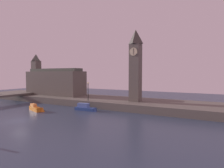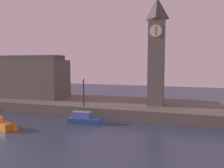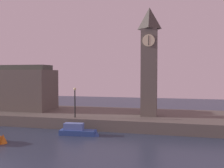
# 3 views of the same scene
# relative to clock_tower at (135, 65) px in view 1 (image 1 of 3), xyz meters

# --- Properties ---
(ground_plane) EXTENTS (120.00, 120.00, 0.00)m
(ground_plane) POSITION_rel_clock_tower_xyz_m (-11.77, -18.73, -9.25)
(ground_plane) COLOR #2D384C
(far_embankment) EXTENTS (70.00, 12.00, 1.50)m
(far_embankment) POSITION_rel_clock_tower_xyz_m (-11.77, 1.27, -8.50)
(far_embankment) COLOR #5B544C
(far_embankment) RESTS_ON ground
(clock_tower) EXTENTS (2.37, 2.41, 15.00)m
(clock_tower) POSITION_rel_clock_tower_xyz_m (0.00, 0.00, 0.00)
(clock_tower) COLOR #5B544C
(clock_tower) RESTS_ON far_embankment
(parliament_hall) EXTENTS (17.43, 5.61, 11.61)m
(parliament_hall) POSITION_rel_clock_tower_xyz_m (-24.93, 1.43, -4.10)
(parliament_hall) COLOR #5B544C
(parliament_hall) RESTS_ON far_embankment
(streetlamp) EXTENTS (0.36, 0.36, 4.01)m
(streetlamp) POSITION_rel_clock_tower_xyz_m (-9.54, -3.72, -5.26)
(streetlamp) COLOR black
(streetlamp) RESTS_ON far_embankment
(boat_tour_blue) EXTENTS (5.07, 1.68, 1.62)m
(boat_tour_blue) POSITION_rel_clock_tower_xyz_m (-7.51, -6.90, -8.76)
(boat_tour_blue) COLOR #2D4C93
(boat_tour_blue) RESTS_ON ground
(boat_patrol_orange) EXTENTS (4.69, 2.28, 1.44)m
(boat_patrol_orange) POSITION_rel_clock_tower_xyz_m (-16.03, -12.12, -8.73)
(boat_patrol_orange) COLOR orange
(boat_patrol_orange) RESTS_ON ground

